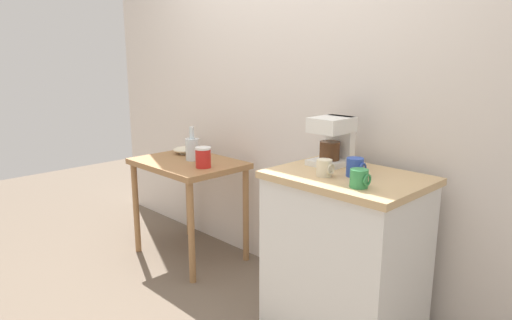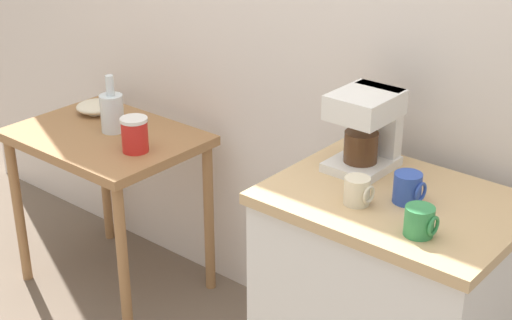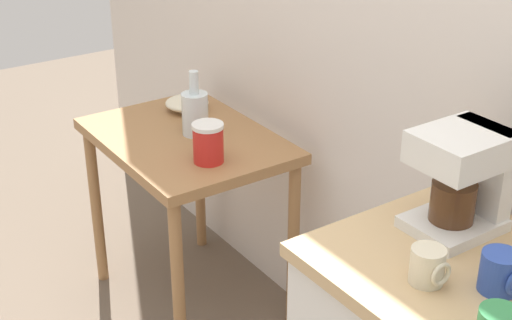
% 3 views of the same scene
% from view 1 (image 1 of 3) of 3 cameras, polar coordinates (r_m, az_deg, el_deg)
% --- Properties ---
extents(ground_plane, '(8.00, 8.00, 0.00)m').
position_cam_1_polar(ground_plane, '(3.12, 0.27, -15.38)').
color(ground_plane, '#6B5B4C').
extents(back_wall, '(4.40, 0.10, 2.80)m').
position_cam_1_polar(back_wall, '(2.95, 6.90, 11.31)').
color(back_wall, silver).
rests_on(back_wall, ground_plane).
extents(wooden_table, '(0.77, 0.57, 0.73)m').
position_cam_1_polar(wooden_table, '(3.37, -8.36, -1.85)').
color(wooden_table, '#9E7044').
rests_on(wooden_table, ground_plane).
extents(kitchen_counter, '(0.76, 0.57, 0.89)m').
position_cam_1_polar(kitchen_counter, '(2.50, 10.91, -11.66)').
color(kitchen_counter, white).
rests_on(kitchen_counter, ground_plane).
extents(bowl_stoneware, '(0.17, 0.17, 0.06)m').
position_cam_1_polar(bowl_stoneware, '(3.58, -8.83, 1.25)').
color(bowl_stoneware, beige).
rests_on(bowl_stoneware, wooden_table).
extents(glass_carafe_vase, '(0.10, 0.10, 0.24)m').
position_cam_1_polar(glass_carafe_vase, '(3.34, -7.89, 1.44)').
color(glass_carafe_vase, silver).
rests_on(glass_carafe_vase, wooden_table).
extents(canister_enamel, '(0.11, 0.11, 0.14)m').
position_cam_1_polar(canister_enamel, '(3.12, -6.56, 0.34)').
color(canister_enamel, red).
rests_on(canister_enamel, wooden_table).
extents(coffee_maker, '(0.18, 0.22, 0.26)m').
position_cam_1_polar(coffee_maker, '(2.53, 9.59, 2.63)').
color(coffee_maker, white).
rests_on(coffee_maker, kitchen_counter).
extents(mug_blue, '(0.09, 0.08, 0.09)m').
position_cam_1_polar(mug_blue, '(2.31, 12.19, -0.89)').
color(mug_blue, '#2D4CAD').
rests_on(mug_blue, kitchen_counter).
extents(mug_small_cream, '(0.08, 0.08, 0.08)m').
position_cam_1_polar(mug_small_cream, '(2.29, 8.49, -0.97)').
color(mug_small_cream, beige).
rests_on(mug_small_cream, kitchen_counter).
extents(mug_tall_green, '(0.09, 0.08, 0.08)m').
position_cam_1_polar(mug_tall_green, '(2.13, 12.69, -2.24)').
color(mug_tall_green, '#338C4C').
rests_on(mug_tall_green, kitchen_counter).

